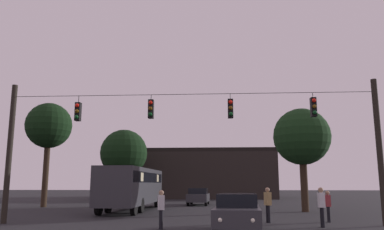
% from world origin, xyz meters
% --- Properties ---
extents(ground_plane, '(168.00, 168.00, 0.00)m').
position_xyz_m(ground_plane, '(0.00, 24.50, 0.00)').
color(ground_plane, black).
rests_on(ground_plane, ground).
extents(overhead_signal_span, '(18.56, 0.44, 7.01)m').
position_xyz_m(overhead_signal_span, '(0.04, 13.14, 4.10)').
color(overhead_signal_span, black).
rests_on(overhead_signal_span, ground).
extents(city_bus, '(2.75, 11.05, 3.00)m').
position_xyz_m(city_bus, '(-4.77, 22.38, 1.87)').
color(city_bus, '#2D2D33').
rests_on(city_bus, ground).
extents(car_near_right, '(2.11, 4.44, 1.52)m').
position_xyz_m(car_near_right, '(2.18, 10.55, 0.80)').
color(car_near_right, '#2D2D33').
rests_on(car_near_right, ground).
extents(car_far_left, '(1.99, 4.40, 1.52)m').
position_xyz_m(car_far_left, '(-0.31, 29.88, 0.80)').
color(car_far_left, '#2D2D33').
rests_on(car_far_left, ground).
extents(pedestrian_crossing_left, '(0.34, 0.42, 1.65)m').
position_xyz_m(pedestrian_crossing_left, '(-1.07, 11.23, 0.93)').
color(pedestrian_crossing_left, black).
rests_on(pedestrian_crossing_left, ground).
extents(pedestrian_crossing_center, '(0.36, 0.42, 1.74)m').
position_xyz_m(pedestrian_crossing_center, '(3.90, 14.25, 0.99)').
color(pedestrian_crossing_center, black).
rests_on(pedestrian_crossing_center, ground).
extents(pedestrian_crossing_right, '(0.28, 0.38, 1.57)m').
position_xyz_m(pedestrian_crossing_right, '(7.01, 14.74, 0.88)').
color(pedestrian_crossing_right, black).
rests_on(pedestrian_crossing_right, ground).
extents(pedestrian_near_bus, '(0.25, 0.37, 1.76)m').
position_xyz_m(pedestrian_near_bus, '(6.06, 12.38, 1.00)').
color(pedestrian_near_bus, black).
rests_on(pedestrian_near_bus, ground).
extents(corner_building, '(20.59, 12.48, 6.41)m').
position_xyz_m(corner_building, '(-1.25, 48.69, 3.21)').
color(corner_building, black).
rests_on(corner_building, ground).
extents(tree_left_silhouette, '(4.04, 4.04, 7.27)m').
position_xyz_m(tree_left_silhouette, '(7.48, 21.96, 5.20)').
color(tree_left_silhouette, '#2D2116').
rests_on(tree_left_silhouette, ground).
extents(tree_behind_building, '(3.89, 3.89, 8.80)m').
position_xyz_m(tree_behind_building, '(-13.01, 26.00, 6.76)').
color(tree_behind_building, '#2D2116').
rests_on(tree_behind_building, ground).
extents(tree_right_far, '(5.40, 5.40, 8.11)m').
position_xyz_m(tree_right_far, '(-9.30, 37.92, 5.39)').
color(tree_right_far, black).
rests_on(tree_right_far, ground).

